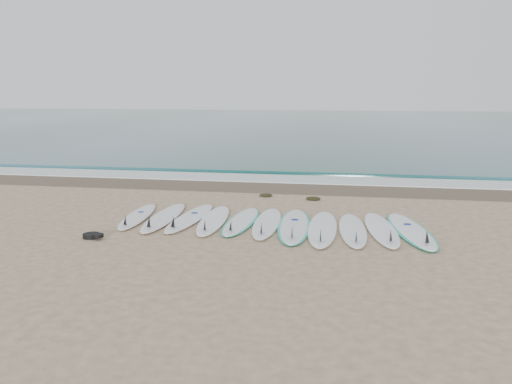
% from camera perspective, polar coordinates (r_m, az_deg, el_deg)
% --- Properties ---
extents(ground, '(120.00, 120.00, 0.00)m').
position_cam_1_polar(ground, '(10.55, 1.26, -3.83)').
color(ground, tan).
extents(ocean, '(120.00, 55.00, 0.03)m').
position_cam_1_polar(ocean, '(42.68, 7.59, 7.75)').
color(ocean, '#22565A').
rests_on(ocean, ground).
extents(wet_sand_band, '(120.00, 1.80, 0.01)m').
position_cam_1_polar(wet_sand_band, '(14.51, 3.58, 0.45)').
color(wet_sand_band, brown).
rests_on(wet_sand_band, ground).
extents(foam_band, '(120.00, 1.40, 0.04)m').
position_cam_1_polar(foam_band, '(15.88, 4.11, 1.47)').
color(foam_band, silver).
rests_on(foam_band, ground).
extents(wave_crest, '(120.00, 1.00, 0.10)m').
position_cam_1_polar(wave_crest, '(17.35, 4.58, 2.42)').
color(wave_crest, '#22565A').
rests_on(wave_crest, ground).
extents(surfboard_0, '(0.74, 2.41, 0.30)m').
position_cam_1_polar(surfboard_0, '(11.38, -13.45, -2.73)').
color(surfboard_0, white).
rests_on(surfboard_0, ground).
extents(surfboard_1, '(0.64, 2.68, 0.34)m').
position_cam_1_polar(surfboard_1, '(11.14, -10.57, -2.87)').
color(surfboard_1, white).
rests_on(surfboard_1, ground).
extents(surfboard_2, '(0.72, 2.66, 0.34)m').
position_cam_1_polar(surfboard_2, '(11.02, -7.65, -2.95)').
color(surfboard_2, white).
rests_on(surfboard_2, ground).
extents(surfboard_3, '(0.72, 2.64, 0.33)m').
position_cam_1_polar(surfboard_3, '(10.78, -4.93, -3.21)').
color(surfboard_3, white).
rests_on(surfboard_3, ground).
extents(surfboard_4, '(0.69, 2.48, 0.31)m').
position_cam_1_polar(surfboard_4, '(10.71, -1.73, -3.34)').
color(surfboard_4, white).
rests_on(surfboard_4, ground).
extents(surfboard_5, '(0.61, 2.61, 0.33)m').
position_cam_1_polar(surfboard_5, '(10.52, 1.23, -3.55)').
color(surfboard_5, white).
rests_on(surfboard_5, ground).
extents(surfboard_6, '(0.81, 2.83, 0.36)m').
position_cam_1_polar(surfboard_6, '(10.37, 4.38, -3.83)').
color(surfboard_6, white).
rests_on(surfboard_6, ground).
extents(surfboard_7, '(0.59, 2.81, 0.36)m').
position_cam_1_polar(surfboard_7, '(10.19, 7.60, -4.13)').
color(surfboard_7, white).
rests_on(surfboard_7, ground).
extents(surfboard_8, '(0.65, 2.61, 0.33)m').
position_cam_1_polar(surfboard_8, '(10.21, 11.00, -4.24)').
color(surfboard_8, white).
rests_on(surfboard_8, ground).
extents(surfboard_9, '(0.80, 2.71, 0.34)m').
position_cam_1_polar(surfboard_9, '(10.36, 14.18, -4.14)').
color(surfboard_9, white).
rests_on(surfboard_9, ground).
extents(surfboard_10, '(1.05, 2.83, 0.35)m').
position_cam_1_polar(surfboard_10, '(10.46, 17.34, -4.20)').
color(surfboard_10, white).
rests_on(surfboard_10, ground).
extents(seaweed_near, '(0.36, 0.28, 0.07)m').
position_cam_1_polar(seaweed_near, '(13.37, 1.12, -0.37)').
color(seaweed_near, black).
rests_on(seaweed_near, ground).
extents(seaweed_far, '(0.39, 0.30, 0.08)m').
position_cam_1_polar(seaweed_far, '(13.04, 6.56, -0.74)').
color(seaweed_far, black).
rests_on(seaweed_far, ground).
extents(leash_coil, '(0.46, 0.36, 0.11)m').
position_cam_1_polar(leash_coil, '(10.15, -18.15, -4.76)').
color(leash_coil, black).
rests_on(leash_coil, ground).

